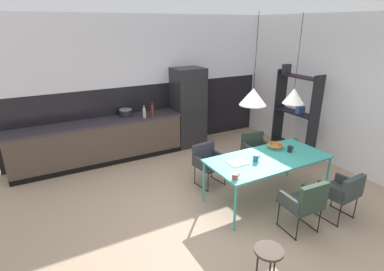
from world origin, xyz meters
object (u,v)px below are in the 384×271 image
open_book (238,163)px  bottle_vinegar_dark (144,113)px  dining_table (268,160)px  refrigerator_column (188,107)px  armchair_by_stool (208,159)px  mug_short_terracotta (235,176)px  mug_white_ceramic (290,149)px  bottle_oil_tall (152,110)px  open_shelf_unit (295,113)px  pendant_lamp_over_table_near (253,97)px  fruit_bowl (275,145)px  armchair_facing_counter (306,200)px  pendant_lamp_over_table_far (294,96)px  cooking_pot (126,113)px  side_stool (269,253)px  mug_wide_latte (256,158)px  armchair_near_window (255,147)px  armchair_far_side (344,190)px

open_book → bottle_vinegar_dark: bottle_vinegar_dark is taller
dining_table → bottle_vinegar_dark: bottle_vinegar_dark is taller
refrigerator_column → dining_table: 2.81m
armchair_by_stool → mug_short_terracotta: (-0.32, -1.24, 0.31)m
dining_table → mug_white_ceramic: mug_white_ceramic is taller
bottle_vinegar_dark → bottle_oil_tall: bearing=18.4°
bottle_vinegar_dark → open_shelf_unit: bearing=-28.9°
open_shelf_unit → pendant_lamp_over_table_near: pendant_lamp_over_table_near is taller
dining_table → fruit_bowl: bearing=33.9°
armchair_facing_counter → pendant_lamp_over_table_near: size_ratio=0.65×
open_shelf_unit → pendant_lamp_over_table_far: (-1.30, -1.09, 0.73)m
pendant_lamp_over_table_near → mug_short_terracotta: bearing=-146.5°
mug_short_terracotta → cooking_pot: (-0.54, 3.23, 0.17)m
fruit_bowl → open_shelf_unit: size_ratio=0.14×
armchair_by_stool → fruit_bowl: (0.95, -0.68, 0.32)m
fruit_bowl → armchair_facing_counter: bearing=-113.6°
pendant_lamp_over_table_far → mug_white_ceramic: bearing=12.6°
side_stool → pendant_lamp_over_table_far: pendant_lamp_over_table_far is taller
open_book → bottle_oil_tall: bottle_oil_tall is taller
refrigerator_column → bottle_oil_tall: size_ratio=6.48×
mug_white_ceramic → pendant_lamp_over_table_near: size_ratio=0.10×
mug_wide_latte → pendant_lamp_over_table_near: bearing=174.1°
armchair_near_window → pendant_lamp_over_table_far: 1.54m
bottle_vinegar_dark → open_book: bearing=-77.5°
armchair_by_stool → side_stool: bearing=66.7°
open_shelf_unit → open_book: bearing=-65.9°
armchair_near_window → open_book: open_book is taller
bottle_oil_tall → pendant_lamp_over_table_far: bearing=-64.4°
armchair_by_stool → mug_wide_latte: (0.30, -0.93, 0.33)m
armchair_by_stool → mug_wide_latte: bearing=99.9°
mug_wide_latte → bottle_vinegar_dark: bottle_vinegar_dark is taller
refrigerator_column → armchair_facing_counter: 3.74m
mug_white_ceramic → mug_short_terracotta: mug_white_ceramic is taller
mug_white_ceramic → mug_wide_latte: size_ratio=0.95×
dining_table → armchair_by_stool: size_ratio=2.65×
mug_white_ceramic → mug_wide_latte: (-0.74, -0.01, 0.00)m
open_book → pendant_lamp_over_table_near: bearing=-22.5°
armchair_far_side → open_book: (-1.16, 1.03, 0.27)m
open_book → mug_white_ceramic: mug_white_ceramic is taller
side_stool → mug_short_terracotta: bearing=74.3°
bottle_vinegar_dark → pendant_lamp_over_table_far: (1.51, -2.63, 0.73)m
cooking_pot → refrigerator_column: bearing=-4.4°
armchair_by_stool → bottle_vinegar_dark: bearing=-80.3°
refrigerator_column → armchair_facing_counter: size_ratio=2.27×
mug_wide_latte → cooking_pot: size_ratio=0.48×
bottle_oil_tall → bottle_vinegar_dark: (-0.21, -0.07, -0.01)m
mug_short_terracotta → mug_wide_latte: size_ratio=0.93×
fruit_bowl → open_book: (-0.93, -0.18, -0.04)m
side_stool → pendant_lamp_over_table_near: size_ratio=0.37×
cooking_pot → open_shelf_unit: 3.62m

